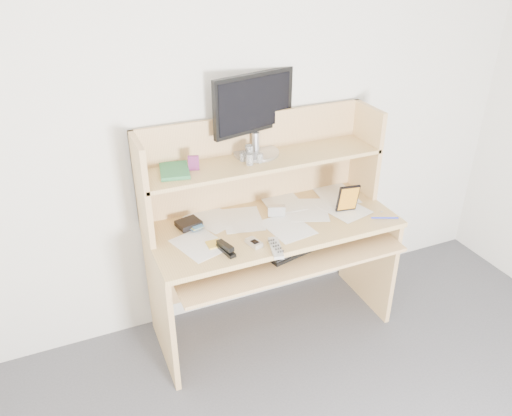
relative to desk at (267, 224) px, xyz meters
name	(u,v)px	position (x,y,z in m)	size (l,w,h in m)	color
back_wall	(251,121)	(0.00, 0.24, 0.56)	(3.60, 0.04, 2.50)	silver
desk	(267,224)	(0.00, 0.00, 0.00)	(1.40, 0.70, 1.30)	tan
paper_clutter	(273,222)	(0.00, -0.08, 0.06)	(1.32, 0.54, 0.01)	silver
keyboard	(300,244)	(0.10, -0.22, -0.03)	(0.48, 0.26, 0.03)	black
tv_remote	(276,248)	(-0.11, -0.34, 0.07)	(0.05, 0.19, 0.02)	#AFAEA9
flip_phone	(254,242)	(-0.19, -0.25, 0.07)	(0.05, 0.10, 0.03)	silver
stapler	(226,248)	(-0.35, -0.26, 0.08)	(0.04, 0.14, 0.04)	black
wallet	(189,224)	(-0.45, 0.06, 0.08)	(0.12, 0.10, 0.03)	black
sticky_note_pad	(214,244)	(-0.38, -0.17, 0.06)	(0.08, 0.08, 0.01)	yellow
digital_camera	(277,211)	(0.05, -0.02, 0.09)	(0.10, 0.04, 0.06)	#B0B0B2
game_case	(348,198)	(0.44, -0.14, 0.15)	(0.12, 0.01, 0.17)	black
blue_pen	(385,218)	(0.60, -0.30, 0.07)	(0.01, 0.01, 0.16)	#192AC2
card_box	(194,163)	(-0.40, 0.08, 0.43)	(0.06, 0.02, 0.08)	#A8162E
shelf_book	(174,171)	(-0.50, 0.09, 0.40)	(0.15, 0.21, 0.02)	#378A44
chip_stack_a	(260,158)	(-0.04, 0.04, 0.41)	(0.04, 0.04, 0.05)	black
chip_stack_b	(250,159)	(-0.10, 0.03, 0.42)	(0.04, 0.04, 0.06)	white
chip_stack_c	(243,157)	(-0.11, 0.09, 0.41)	(0.04, 0.04, 0.05)	black
chip_stack_d	(249,152)	(-0.07, 0.11, 0.43)	(0.04, 0.04, 0.08)	white
monitor	(254,112)	(-0.01, 0.18, 0.63)	(0.52, 0.26, 0.45)	#B1B1B6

